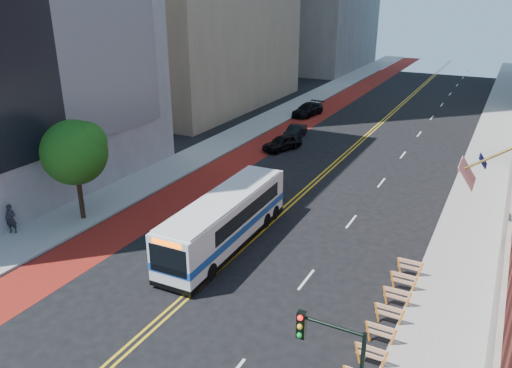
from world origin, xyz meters
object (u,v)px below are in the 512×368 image
object	(u,v)px
traffic_signal	(333,363)
car_b	(295,132)
car_c	(308,110)
street_tree	(75,150)
pedestrian	(11,219)
transit_bus	(226,219)
car_a	(282,143)

from	to	relation	value
traffic_signal	car_b	size ratio (longest dim) A/B	1.28
car_b	car_c	distance (m)	9.88
street_tree	car_b	size ratio (longest dim) A/B	1.69
traffic_signal	pedestrian	xyz separation A→B (m)	(-23.01, 5.87, -2.63)
transit_bus	pedestrian	size ratio (longest dim) A/B	6.18
street_tree	transit_bus	xyz separation A→B (m)	(10.24, 1.44, -3.24)
car_c	car_b	bearing A→B (deg)	-67.83
car_c	street_tree	bearing A→B (deg)	-86.15
transit_bus	car_a	world-z (taller)	transit_bus
transit_bus	car_a	bearing A→B (deg)	103.20
transit_bus	traffic_signal	bearing A→B (deg)	-47.93
traffic_signal	car_b	bearing A→B (deg)	114.89
transit_bus	car_c	size ratio (longest dim) A/B	2.27
street_tree	car_c	size ratio (longest dim) A/B	1.30
transit_bus	pedestrian	xyz separation A→B (m)	(-12.60, -5.13, -0.57)
transit_bus	car_b	size ratio (longest dim) A/B	2.95
street_tree	car_b	bearing A→B (deg)	78.83
car_a	car_c	size ratio (longest dim) A/B	0.82
street_tree	pedestrian	size ratio (longest dim) A/B	3.54
traffic_signal	car_c	xyz separation A→B (m)	(-18.25, 43.65, -2.98)
car_c	pedestrian	xyz separation A→B (m)	(-4.77, -37.78, 0.35)
street_tree	car_a	distance (m)	21.31
traffic_signal	car_a	world-z (taller)	traffic_signal
traffic_signal	car_c	bearing A→B (deg)	112.69
transit_bus	car_b	xyz separation A→B (m)	(-5.40, 23.08, -1.02)
street_tree	car_c	distance (m)	34.44
traffic_signal	pedestrian	size ratio (longest dim) A/B	2.68
street_tree	pedestrian	bearing A→B (deg)	-122.60
street_tree	car_a	bearing A→B (deg)	75.13
car_a	pedestrian	world-z (taller)	pedestrian
traffic_signal	car_b	xyz separation A→B (m)	(-15.81, 34.08, -3.07)
car_c	pedestrian	size ratio (longest dim) A/B	2.72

